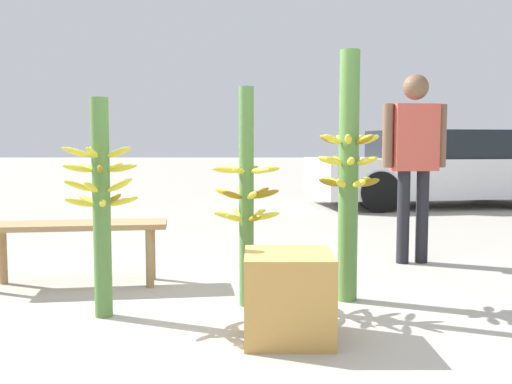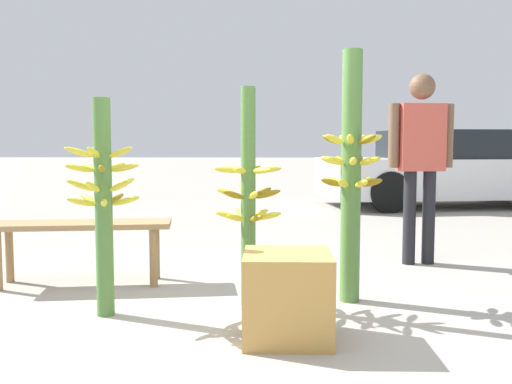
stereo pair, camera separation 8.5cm
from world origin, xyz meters
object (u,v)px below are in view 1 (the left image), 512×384
banana_stalk_right (351,174)px  produce_crate (290,296)px  banana_stalk_left (104,201)px  market_bench (77,233)px  vendor_person (416,150)px  banana_stalk_center (248,196)px  parked_car (440,169)px

banana_stalk_right → produce_crate: 1.09m
banana_stalk_left → banana_stalk_right: banana_stalk_right is taller
market_bench → produce_crate: size_ratio=2.93×
vendor_person → produce_crate: 2.47m
banana_stalk_right → produce_crate: banana_stalk_right is taller
market_bench → banana_stalk_right: bearing=-19.0°
banana_stalk_center → market_bench: 1.44m
parked_car → produce_crate: parked_car is taller
banana_stalk_left → market_bench: banana_stalk_left is taller
banana_stalk_center → market_bench: (-1.30, 0.52, -0.33)m
banana_stalk_center → market_bench: banana_stalk_center is taller
banana_stalk_right → market_bench: size_ratio=1.21×
parked_car → produce_crate: bearing=148.0°
banana_stalk_left → banana_stalk_center: bearing=15.5°
banana_stalk_center → parked_car: size_ratio=0.33×
vendor_person → produce_crate: (-1.23, -1.99, -0.77)m
banana_stalk_center → vendor_person: (1.47, 1.35, 0.29)m
banana_stalk_left → produce_crate: (1.12, -0.40, -0.48)m
banana_stalk_left → parked_car: banana_stalk_left is taller
vendor_person → banana_stalk_left: bearing=-153.7°
banana_stalk_right → market_bench: bearing=168.5°
market_bench → banana_stalk_center: bearing=-29.5°
produce_crate → banana_stalk_right: bearing=59.9°
market_bench → parked_car: size_ratio=0.32×
banana_stalk_left → parked_car: size_ratio=0.31×
banana_stalk_right → market_bench: (-1.99, 0.40, -0.46)m
vendor_person → market_bench: bearing=-171.3°
market_bench → parked_car: 7.16m
banana_stalk_left → market_bench: size_ratio=0.96×
parked_car → produce_crate: (-2.95, -6.75, -0.39)m
market_bench → parked_car: (4.49, 5.57, 0.23)m
market_bench → parked_car: bearing=43.6°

